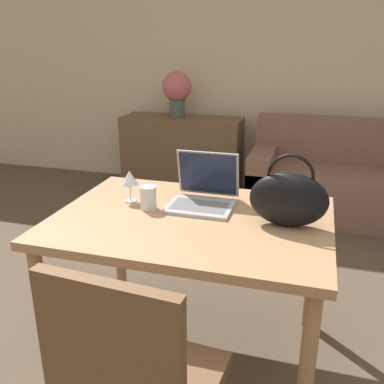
{
  "coord_description": "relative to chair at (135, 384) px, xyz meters",
  "views": [
    {
      "loc": [
        0.5,
        -1.07,
        1.5
      ],
      "look_at": [
        0.0,
        0.63,
        0.86
      ],
      "focal_mm": 40.0,
      "sensor_mm": 36.0,
      "label": 1
    }
  ],
  "objects": [
    {
      "name": "drinking_glass",
      "position": [
        -0.28,
        0.82,
        0.27
      ],
      "size": [
        0.08,
        0.08,
        0.11
      ],
      "color": "silver",
      "rests_on": "dining_table"
    },
    {
      "name": "laptop",
      "position": [
        -0.04,
        0.96,
        0.28
      ],
      "size": [
        0.31,
        0.3,
        0.24
      ],
      "color": "#ADADB2",
      "rests_on": "dining_table"
    },
    {
      "name": "dining_table",
      "position": [
        -0.06,
        0.78,
        0.13
      ],
      "size": [
        1.23,
        0.89,
        0.74
      ],
      "color": "#A87F56",
      "rests_on": "ground_plane"
    },
    {
      "name": "sideboard",
      "position": [
        -0.84,
        3.13,
        -0.14
      ],
      "size": [
        1.2,
        0.4,
        0.76
      ],
      "color": "brown",
      "rests_on": "ground_plane"
    },
    {
      "name": "flower_vase",
      "position": [
        -0.89,
        3.12,
        0.5
      ],
      "size": [
        0.29,
        0.29,
        0.44
      ],
      "color": "#47564C",
      "rests_on": "sideboard"
    },
    {
      "name": "wine_glass",
      "position": [
        -0.4,
        0.89,
        0.33
      ],
      "size": [
        0.08,
        0.08,
        0.16
      ],
      "color": "silver",
      "rests_on": "dining_table"
    },
    {
      "name": "handbag",
      "position": [
        0.37,
        0.8,
        0.34
      ],
      "size": [
        0.33,
        0.13,
        0.32
      ],
      "color": "black",
      "rests_on": "dining_table"
    },
    {
      "name": "chair",
      "position": [
        0.0,
        0.0,
        0.0
      ],
      "size": [
        0.47,
        0.47,
        0.94
      ],
      "rotation": [
        0.0,
        0.0,
        -0.08
      ],
      "color": "brown",
      "rests_on": "ground_plane"
    },
    {
      "name": "wall_back",
      "position": [
        -0.05,
        3.44,
        0.83
      ],
      "size": [
        10.0,
        0.06,
        2.7
      ],
      "color": "beige",
      "rests_on": "ground_plane"
    },
    {
      "name": "couch",
      "position": [
        0.73,
        2.9,
        -0.23
      ],
      "size": [
        1.63,
        0.78,
        0.82
      ],
      "color": "#7F5B4C",
      "rests_on": "ground_plane"
    }
  ]
}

